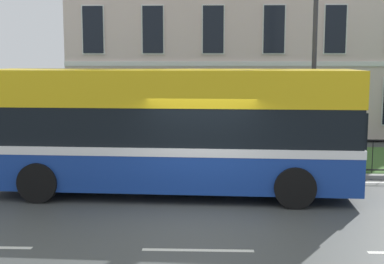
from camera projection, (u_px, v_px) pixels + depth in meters
ground_plane at (201, 209)px, 12.18m from camera, size 60.00×56.00×0.18m
georgian_townhouse at (238, 10)px, 25.98m from camera, size 14.90×9.79×11.18m
iron_verge_railing at (255, 155)px, 15.51m from camera, size 13.14×0.04×0.97m
single_decker_bus at (170, 129)px, 13.36m from camera, size 9.28×2.91×3.13m
street_lamp_post at (315, 35)px, 15.65m from camera, size 0.36×0.24×6.96m
litter_bin at (171, 147)px, 16.50m from camera, size 0.46×0.46×1.10m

